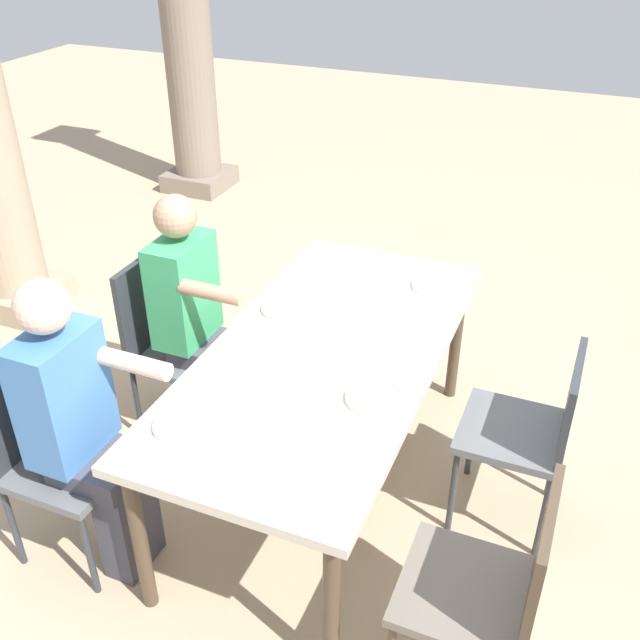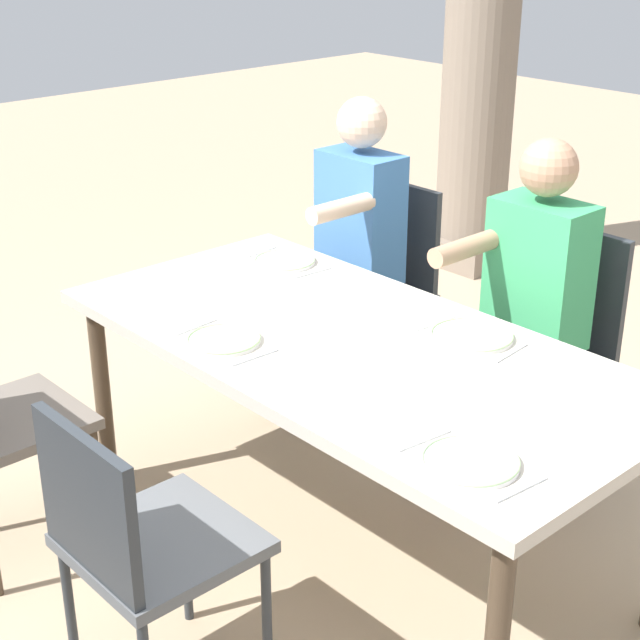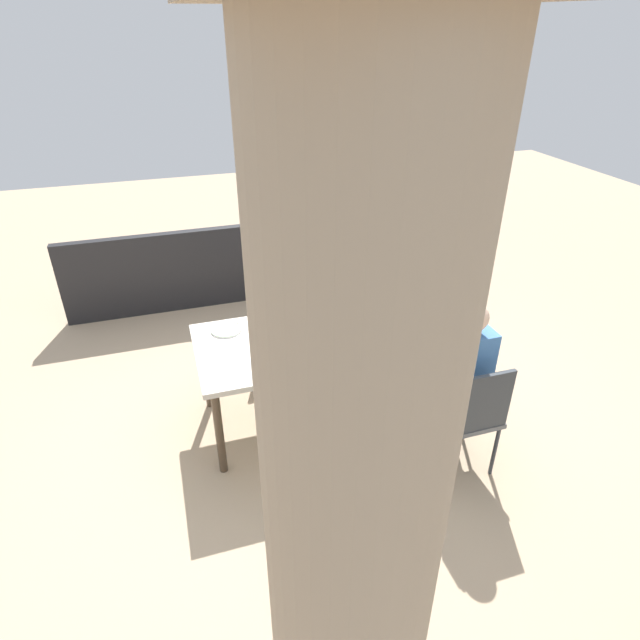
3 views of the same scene
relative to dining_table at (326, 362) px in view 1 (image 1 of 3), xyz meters
name	(u,v)px [view 1 (image 1 of 3)]	position (x,y,z in m)	size (l,w,h in m)	color
ground_plane	(325,480)	(0.00, 0.00, -0.70)	(16.00, 16.00, 0.00)	tan
dining_table	(326,362)	(0.00, 0.00, 0.00)	(1.96, 0.94, 0.76)	beige
chair_west_north	(51,446)	(-0.75, 0.89, -0.17)	(0.44, 0.44, 0.92)	#5B5E61
chair_west_south	(494,586)	(-0.75, -0.89, -0.16)	(0.44, 0.44, 0.93)	#6A6158
chair_mid_north	(169,337)	(0.12, 0.89, -0.17)	(0.44, 0.44, 0.93)	#5B5E61
chair_mid_south	(533,427)	(0.12, -0.88, -0.18)	(0.44, 0.44, 0.88)	#5B5E61
diner_woman_green	(83,424)	(-0.74, 0.70, 0.00)	(0.35, 0.49, 1.31)	#3F3F4C
diner_man_white	(198,316)	(0.12, 0.71, -0.01)	(0.35, 0.49, 1.29)	#3F3F4C
stone_column_far	(186,28)	(3.09, 2.52, 0.70)	(0.54, 0.54, 2.84)	gray
plate_0	(183,424)	(-0.67, 0.29, 0.08)	(0.23, 0.23, 0.02)	white
fork_0	(161,451)	(-0.82, 0.29, 0.07)	(0.02, 0.17, 0.01)	silver
spoon_0	(204,402)	(-0.52, 0.29, 0.07)	(0.02, 0.17, 0.01)	silver
plate_1	(374,398)	(-0.26, -0.31, 0.08)	(0.23, 0.23, 0.02)	white
fork_1	(361,423)	(-0.41, -0.31, 0.07)	(0.02, 0.17, 0.01)	silver
spoon_1	(386,378)	(-0.11, -0.31, 0.07)	(0.02, 0.17, 0.01)	silver
plate_2	(289,308)	(0.24, 0.28, 0.08)	(0.26, 0.26, 0.02)	white
fork_2	(275,325)	(0.09, 0.28, 0.07)	(0.02, 0.17, 0.01)	silver
spoon_2	(302,294)	(0.39, 0.28, 0.07)	(0.02, 0.17, 0.01)	silver
plate_3	(436,285)	(0.71, -0.29, 0.08)	(0.24, 0.24, 0.02)	white
fork_3	(428,301)	(0.56, -0.29, 0.07)	(0.02, 0.17, 0.01)	silver
spoon_3	(443,273)	(0.86, -0.29, 0.07)	(0.02, 0.17, 0.01)	silver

